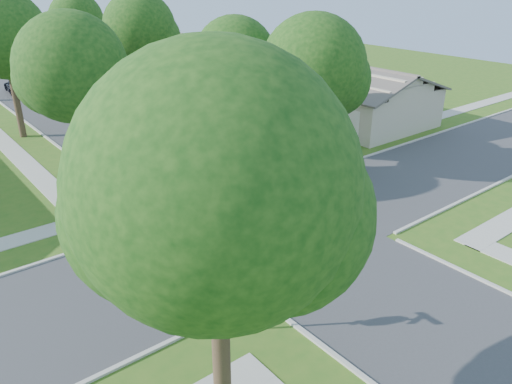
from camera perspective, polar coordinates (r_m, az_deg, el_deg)
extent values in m
plane|color=#315B19|center=(22.11, 1.80, -4.42)|extent=(100.00, 100.00, 0.00)
cube|color=#333335|center=(22.11, 1.81, -4.41)|extent=(7.00, 100.00, 0.02)
cube|color=#9E9B91|center=(46.08, -13.64, 10.25)|extent=(1.20, 40.00, 0.04)
cube|color=#9E9B91|center=(31.78, 4.47, 4.70)|extent=(8.80, 3.60, 0.05)
cube|color=gray|center=(15.78, -0.24, -11.61)|extent=(0.06, 0.06, 2.70)
cylinder|color=white|center=(15.33, -0.25, -9.18)|extent=(1.05, 0.02, 1.05)
cylinder|color=red|center=(15.33, -0.25, -9.18)|extent=(0.90, 0.03, 0.90)
cube|color=red|center=(15.59, -0.24, -10.62)|extent=(0.34, 0.03, 0.12)
cube|color=white|center=(15.59, -0.24, -10.62)|extent=(0.30, 0.03, 0.08)
cube|color=#0C5426|center=(15.02, -0.25, -7.36)|extent=(0.80, 0.02, 0.16)
cube|color=#0C5426|center=(14.93, -0.25, -6.78)|extent=(0.02, 0.80, 0.16)
cube|color=gray|center=(27.64, 3.03, 4.63)|extent=(0.06, 0.06, 2.70)
cylinder|color=white|center=(27.38, 3.06, 6.21)|extent=(1.05, 0.02, 1.05)
cylinder|color=red|center=(27.38, 3.06, 6.21)|extent=(0.90, 0.03, 0.90)
cube|color=red|center=(27.53, 3.04, 5.28)|extent=(0.34, 0.03, 0.12)
cube|color=white|center=(27.53, 3.04, 5.28)|extent=(0.30, 0.03, 0.08)
cube|color=#0C5426|center=(27.21, 3.09, 7.35)|extent=(0.80, 0.02, 0.16)
cube|color=#0C5426|center=(27.16, 3.10, 7.71)|extent=(0.02, 0.80, 0.16)
cylinder|color=#38281C|center=(30.63, -2.30, 7.84)|extent=(0.44, 0.44, 3.95)
sphere|color=#10380E|center=(29.78, -2.43, 15.07)|extent=(4.80, 4.80, 4.80)
sphere|color=#10380E|center=(30.00, -0.52, 13.99)|extent=(3.46, 3.46, 3.46)
sphere|color=#10380E|center=(29.93, -4.26, 14.14)|extent=(3.26, 3.26, 3.26)
cylinder|color=#38281C|center=(40.62, -12.60, 11.62)|extent=(0.44, 0.44, 4.30)
sphere|color=#10380E|center=(39.94, -13.19, 17.74)|extent=(5.40, 5.40, 5.40)
sphere|color=#10380E|center=(39.96, -11.47, 16.90)|extent=(3.89, 3.89, 3.89)
sphere|color=#10380E|center=(40.27, -14.63, 16.87)|extent=(3.67, 3.67, 3.67)
cylinder|color=#38281C|center=(52.44, -19.20, 13.57)|extent=(0.44, 0.44, 4.20)
sphere|color=#10380E|center=(51.93, -19.84, 18.03)|extent=(5.00, 5.00, 5.00)
sphere|color=#10380E|center=(51.82, -18.60, 17.48)|extent=(3.60, 3.60, 3.60)
sphere|color=#10380E|center=(52.32, -20.81, 17.37)|extent=(3.40, 3.40, 3.40)
cylinder|color=#38281C|center=(26.44, -19.00, 4.17)|extent=(0.44, 0.44, 4.25)
sphere|color=#10380E|center=(25.40, -20.31, 13.19)|extent=(5.20, 5.20, 5.20)
sphere|color=#10380E|center=(25.33, -17.73, 12.00)|extent=(3.74, 3.74, 3.74)
sphere|color=#10380E|center=(25.87, -22.28, 11.89)|extent=(3.54, 3.54, 3.54)
cylinder|color=#38281C|center=(37.57, -25.61, 8.97)|extent=(0.44, 0.44, 4.44)
sphere|color=#10380E|center=(36.83, -26.91, 15.75)|extent=(5.60, 5.60, 5.60)
sphere|color=#10380E|center=(36.59, -24.97, 14.93)|extent=(4.03, 4.03, 4.03)
cylinder|color=#38281C|center=(12.63, -3.97, -18.52)|extent=(0.44, 0.44, 4.04)
sphere|color=#10380E|center=(10.13, -4.69, 0.68)|extent=(6.00, 6.00, 6.00)
sphere|color=#10380E|center=(10.59, 1.99, -2.65)|extent=(4.32, 4.32, 4.32)
sphere|color=#10380E|center=(10.57, -10.92, -2.26)|extent=(4.08, 4.08, 4.08)
cylinder|color=#38281C|center=(28.19, 6.18, 5.83)|extent=(0.44, 0.44, 3.54)
sphere|color=#10380E|center=(27.20, 6.57, 14.03)|extent=(5.60, 5.60, 5.60)
sphere|color=#10380E|center=(27.64, 8.82, 12.59)|extent=(4.03, 4.03, 4.03)
sphere|color=#10380E|center=(27.22, 4.16, 12.93)|extent=(3.81, 3.81, 3.81)
cube|color=#B7A791|center=(39.58, 9.45, 10.44)|extent=(8.00, 13.00, 2.80)
cube|color=#4C4541|center=(40.64, 11.62, 13.59)|extent=(4.42, 13.60, 1.56)
cube|color=#4C4541|center=(37.72, 7.54, 13.07)|extent=(4.42, 13.60, 1.56)
cube|color=silver|center=(34.24, 9.60, 7.76)|extent=(0.06, 3.20, 2.20)
cube|color=silver|center=(37.33, 4.40, 9.23)|extent=(0.06, 0.90, 2.00)
cube|color=#1E2633|center=(39.08, 1.81, 10.80)|extent=(0.06, 1.80, 1.10)
cube|color=#B7A791|center=(53.09, -5.35, 14.11)|extent=(8.00, 13.00, 2.80)
cube|color=#4C4541|center=(53.88, -3.59, 16.52)|extent=(4.42, 13.60, 1.56)
cube|color=#4C4541|center=(51.72, -7.36, 16.05)|extent=(4.42, 13.60, 1.56)
cube|color=silver|center=(47.78, -6.81, 12.56)|extent=(0.06, 3.20, 2.20)
cube|color=silver|center=(51.66, -9.57, 13.16)|extent=(0.06, 0.90, 2.00)
cube|color=#1E2633|center=(53.82, -11.02, 14.08)|extent=(0.06, 1.80, 1.10)
imported|color=#501110|center=(32.06, 4.51, 6.18)|extent=(4.51, 2.06, 1.43)
imported|color=black|center=(47.33, -20.95, 10.48)|extent=(1.85, 3.87, 1.28)
imported|color=black|center=(52.40, -25.63, 10.92)|extent=(2.10, 4.53, 1.28)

